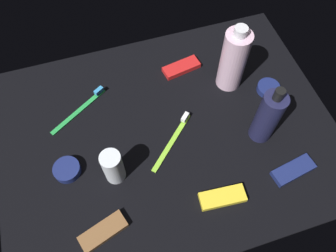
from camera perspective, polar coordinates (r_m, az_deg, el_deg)
ground_plane at (r=83.49cm, az=0.00°, el=-1.22°), size 84.00×64.00×1.20cm
lotion_bottle at (r=79.21cm, az=16.93°, el=1.54°), size 5.56×5.56×18.38cm
bodywash_bottle at (r=86.13cm, az=11.30°, el=11.21°), size 6.67×6.67×19.82cm
deodorant_stick at (r=74.45cm, az=-9.53°, el=-7.01°), size 4.65×4.65×10.00cm
toothbrush_green at (r=88.88cm, az=-14.79°, el=3.09°), size 15.93×10.51×2.10cm
toothbrush_lime at (r=81.45cm, az=0.87°, el=-2.11°), size 13.89×13.25×2.10cm
snack_bar_brown at (r=74.93cm, az=-11.20°, el=-17.59°), size 11.12×6.98×1.50cm
snack_bar_navy at (r=83.12cm, az=20.95°, el=-7.18°), size 10.92×5.69×1.50cm
snack_bar_red at (r=93.85cm, az=2.34°, el=10.13°), size 10.94×5.75×1.50cm
snack_bar_yellow at (r=76.51cm, az=9.44°, el=-12.12°), size 10.69×4.84×1.50cm
cream_tin_left at (r=93.24cm, az=17.04°, el=6.30°), size 6.05×6.05×1.72cm
cream_tin_right at (r=81.02cm, az=-17.14°, el=-7.28°), size 6.30×6.30×2.02cm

